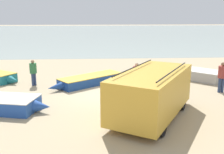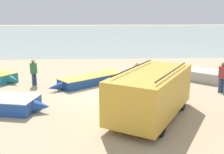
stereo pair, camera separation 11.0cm
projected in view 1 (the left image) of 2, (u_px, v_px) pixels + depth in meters
The scene contains 9 objects.
ground_plane at pixel (99, 94), 14.68m from camera, with size 200.00×200.00×0.00m, color tan.
sea_water at pixel (96, 32), 65.14m from camera, with size 120.00×80.00×0.01m, color #99A89E.
parked_van at pixel (152, 92), 11.18m from camera, with size 4.48×5.46×2.16m.
fishing_rowboat_0 at pixel (3, 104), 12.13m from camera, with size 4.28×2.34×0.64m.
fishing_rowboat_1 at pixel (89, 80), 16.63m from camera, with size 4.68×3.87×0.57m.
fishing_rowboat_2 at pixel (194, 74), 18.08m from camera, with size 4.29×4.15×0.69m.
fisherman_1 at pixel (222, 74), 14.78m from camera, with size 0.46×0.46×1.76m.
fisherman_2 at pixel (137, 74), 15.03m from camera, with size 0.44×0.44×1.68m.
fisherman_3 at pixel (33, 70), 16.25m from camera, with size 0.43×0.43×1.63m.
Camera 1 is at (-0.14, -14.07, 4.36)m, focal length 42.00 mm.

